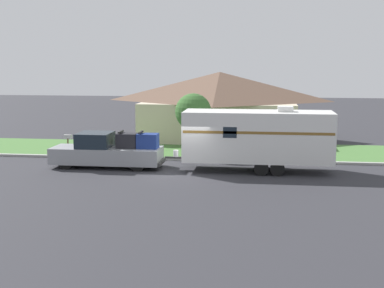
{
  "coord_description": "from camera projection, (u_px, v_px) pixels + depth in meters",
  "views": [
    {
      "loc": [
        3.88,
        -27.06,
        5.86
      ],
      "look_at": [
        0.18,
        1.2,
        1.4
      ],
      "focal_mm": 50.0,
      "sensor_mm": 36.0,
      "label": 1
    }
  ],
  "objects": [
    {
      "name": "ground_plane",
      "position": [
        186.0,
        174.0,
        27.91
      ],
      "size": [
        120.0,
        120.0,
        0.0
      ],
      "primitive_type": "plane",
      "color": "#2D2D33"
    },
    {
      "name": "curb_strip",
      "position": [
        195.0,
        160.0,
        31.57
      ],
      "size": [
        80.0,
        0.3,
        0.14
      ],
      "color": "#999993",
      "rests_on": "ground_plane"
    },
    {
      "name": "lawn_strip",
      "position": [
        202.0,
        150.0,
        35.16
      ],
      "size": [
        80.0,
        7.0,
        0.03
      ],
      "color": "#477538",
      "rests_on": "ground_plane"
    },
    {
      "name": "house_across_street",
      "position": [
        220.0,
        104.0,
        40.52
      ],
      "size": [
        12.13,
        8.47,
        5.01
      ],
      "color": "beige",
      "rests_on": "ground_plane"
    },
    {
      "name": "pickup_truck",
      "position": [
        108.0,
        151.0,
        29.53
      ],
      "size": [
        6.18,
        2.02,
        2.04
      ],
      "color": "black",
      "rests_on": "ground_plane"
    },
    {
      "name": "travel_trailer",
      "position": [
        258.0,
        136.0,
        28.32
      ],
      "size": [
        8.93,
        2.47,
        3.5
      ],
      "color": "black",
      "rests_on": "ground_plane"
    },
    {
      "name": "mailbox",
      "position": [
        68.0,
        140.0,
        33.18
      ],
      "size": [
        0.48,
        0.2,
        1.3
      ],
      "color": "brown",
      "rests_on": "ground_plane"
    },
    {
      "name": "tree_in_yard",
      "position": [
        193.0,
        112.0,
        32.82
      ],
      "size": [
        2.24,
        2.24,
        3.88
      ],
      "color": "brown",
      "rests_on": "ground_plane"
    }
  ]
}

